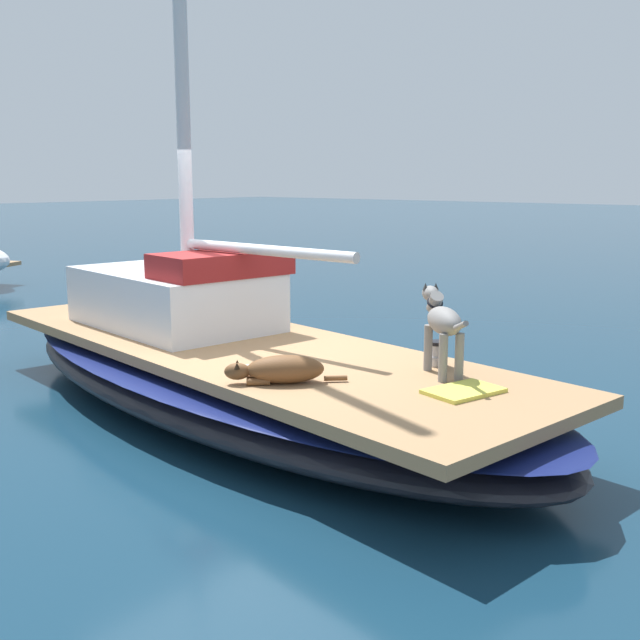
# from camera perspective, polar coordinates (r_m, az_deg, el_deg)

# --- Properties ---
(ground_plane) EXTENTS (120.00, 120.00, 0.00)m
(ground_plane) POSITION_cam_1_polar(r_m,az_deg,el_deg) (7.47, -5.86, -6.70)
(ground_plane) COLOR #143347
(sailboat_main) EXTENTS (3.41, 7.50, 0.66)m
(sailboat_main) POSITION_cam_1_polar(r_m,az_deg,el_deg) (7.38, -5.91, -4.22)
(sailboat_main) COLOR black
(sailboat_main) RESTS_ON ground
(cabin_house) EXTENTS (1.67, 2.38, 0.84)m
(cabin_house) POSITION_cam_1_polar(r_m,az_deg,el_deg) (8.16, -10.58, 1.90)
(cabin_house) COLOR silver
(cabin_house) RESTS_ON sailboat_main
(dog_brown) EXTENTS (0.73, 0.73, 0.22)m
(dog_brown) POSITION_cam_1_polar(r_m,az_deg,el_deg) (5.85, -2.98, -3.76)
(dog_brown) COLOR brown
(dog_brown) RESTS_ON sailboat_main
(dog_grey) EXTENTS (0.65, 0.78, 0.70)m
(dog_grey) POSITION_cam_1_polar(r_m,az_deg,el_deg) (6.13, 9.19, -0.21)
(dog_grey) COLOR gray
(dog_grey) RESTS_ON sailboat_main
(deck_winch) EXTENTS (0.16, 0.16, 0.21)m
(deck_winch) POSITION_cam_1_polar(r_m,az_deg,el_deg) (6.47, 8.85, -2.56)
(deck_winch) COLOR #B7B7BC
(deck_winch) RESTS_ON sailboat_main
(coiled_rope) EXTENTS (0.32, 0.32, 0.04)m
(coiled_rope) POSITION_cam_1_polar(r_m,az_deg,el_deg) (6.19, -4.75, -3.78)
(coiled_rope) COLOR beige
(coiled_rope) RESTS_ON sailboat_main
(deck_towel) EXTENTS (0.63, 0.48, 0.03)m
(deck_towel) POSITION_cam_1_polar(r_m,az_deg,el_deg) (5.71, 10.76, -5.27)
(deck_towel) COLOR #D8D14C
(deck_towel) RESTS_ON sailboat_main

